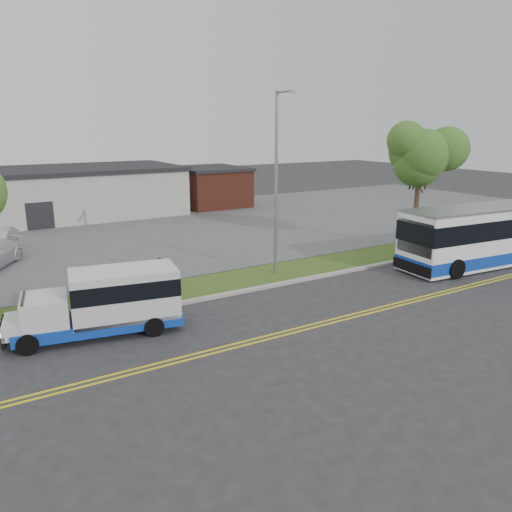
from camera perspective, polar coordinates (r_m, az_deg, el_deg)
ground at (r=23.48m, az=-0.16°, el=-4.95°), size 140.00×140.00×0.00m
lane_line_north at (r=20.50m, az=5.45°, el=-8.03°), size 70.00×0.12×0.01m
lane_line_south at (r=20.28m, az=5.96°, el=-8.30°), size 70.00×0.12×0.01m
curb at (r=24.35m, az=-1.50°, el=-4.04°), size 80.00×0.30×0.15m
verge at (r=25.86m, az=-3.48°, el=-2.99°), size 80.00×3.30×0.10m
parking_lot at (r=38.52m, az=-13.34°, el=2.57°), size 80.00×25.00×0.10m
commercial_building at (r=46.61m, az=-24.48°, el=6.37°), size 25.40×10.40×4.35m
brick_wing at (r=50.34m, az=-5.25°, el=7.91°), size 6.30×7.30×3.90m
tree_east at (r=33.61m, az=18.29°, el=11.11°), size 5.20×5.20×8.33m
streetlight_near at (r=26.15m, az=2.41°, el=8.85°), size 0.35×1.53×9.50m
shuttle_bus at (r=20.24m, az=-16.56°, el=-4.86°), size 6.78×3.18×2.51m
transit_bus at (r=32.29m, az=25.54°, el=2.27°), size 12.61×3.91×3.44m
pedestrian at (r=24.30m, az=-10.95°, el=-2.15°), size 0.69×0.52×1.73m
grocery_bag_left at (r=24.19m, az=-11.32°, el=-4.00°), size 0.32×0.32×0.32m
grocery_bag_right at (r=24.83m, az=-10.42°, el=-3.46°), size 0.32×0.32×0.32m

